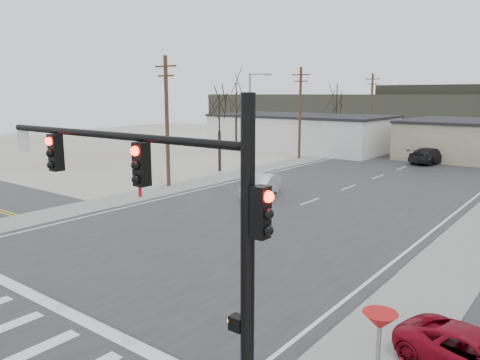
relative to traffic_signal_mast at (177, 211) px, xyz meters
The scene contains 20 objects.
ground 11.07m from the traffic_signal_mast, 141.84° to the left, with size 140.00×140.00×0.00m, color silver.
main_road 23.10m from the traffic_signal_mast, 110.42° to the left, with size 18.00×110.00×0.05m, color #272729.
cross_road 11.07m from the traffic_signal_mast, 141.84° to the left, with size 90.00×10.00×0.04m, color #272729.
sidewalk_left 32.41m from the traffic_signal_mast, 125.21° to the left, with size 3.00×90.00×0.06m, color gray.
traffic_signal_mast is the anchor object (origin of this frame).
fire_hydrant 23.39m from the traffic_signal_mast, 141.87° to the left, with size 0.24×0.24×0.87m.
yield_sign 5.21m from the traffic_signal_mast, 36.85° to the left, with size 0.80×0.80×2.35m.
building_left_far 52.07m from the traffic_signal_mast, 117.34° to the left, with size 22.30×12.30×4.50m.
upole_left_b 26.60m from the traffic_signal_mast, 136.81° to the left, with size 2.20×0.30×10.00m.
upole_left_c 42.85m from the traffic_signal_mast, 116.91° to the left, with size 2.20×0.30×10.00m.
upole_left_d 61.35m from the traffic_signal_mast, 108.43° to the left, with size 2.20×0.30×10.00m.
streetlight_main 33.84m from the traffic_signal_mast, 123.54° to the left, with size 2.40×0.25×9.00m.
tree_left_near 33.52m from the traffic_signal_mast, 128.57° to the left, with size 3.30×3.30×7.35m.
tree_left_far 56.63m from the traffic_signal_mast, 112.75° to the left, with size 3.96×3.96×8.82m.
tree_left_mid 50.12m from the traffic_signal_mast, 126.63° to the left, with size 3.96×3.96×8.82m.
hill_left 107.17m from the traffic_signal_mast, 113.59° to the left, with size 70.00×18.00×7.00m, color #333026.
sedan_crossing 23.02m from the traffic_signal_mast, 120.41° to the left, with size 1.58×4.52×1.49m, color #AFB6BB.
car_far_a 43.71m from the traffic_signal_mast, 98.78° to the left, with size 2.30×5.66×1.64m, color black.
car_far_b 67.15m from the traffic_signal_mast, 96.66° to the left, with size 1.72×4.28×1.46m, color black.
car_parked_red 8.52m from the traffic_signal_mast, 45.40° to the left, with size 1.92×4.15×1.15m, color maroon.
Camera 1 is at (14.95, -13.12, 7.18)m, focal length 35.00 mm.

